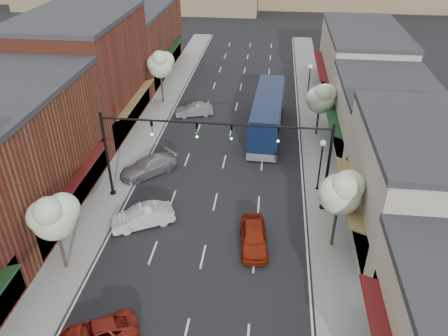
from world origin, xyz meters
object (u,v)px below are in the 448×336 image
(signal_mast_left, at_px, (137,145))
(tree_right_far, at_px, (321,97))
(tree_left_far, at_px, (160,64))
(parked_car_e, at_px, (194,110))
(coach_bus, at_px, (268,114))
(parked_car_c, at_px, (148,166))
(signal_mast_right, at_px, (295,153))
(tree_left_near, at_px, (53,215))
(lamp_post_far, at_px, (309,77))
(parked_car_b, at_px, (142,217))
(parked_car_a, at_px, (97,334))
(lamp_post_near, at_px, (321,157))
(red_hatchback, at_px, (254,237))
(tree_right_near, at_px, (341,191))

(signal_mast_left, distance_m, tree_right_far, 18.39)
(tree_left_far, height_order, parked_car_e, tree_left_far)
(tree_right_far, bearing_deg, coach_bus, 176.75)
(tree_left_far, distance_m, parked_car_e, 6.26)
(parked_car_c, bearing_deg, signal_mast_right, 28.57)
(tree_right_far, xyz_separation_m, tree_left_near, (-16.60, -20.00, 0.23))
(lamp_post_far, bearing_deg, parked_car_b, -118.24)
(tree_right_far, height_order, coach_bus, tree_right_far)
(tree_left_near, distance_m, parked_car_a, 7.14)
(parked_car_e, bearing_deg, lamp_post_near, 27.03)
(signal_mast_left, xyz_separation_m, tree_left_near, (-2.63, -8.05, -0.40))
(tree_right_far, bearing_deg, parked_car_b, -130.60)
(red_hatchback, bearing_deg, parked_car_a, -138.34)
(signal_mast_right, xyz_separation_m, parked_car_e, (-9.89, 15.17, -3.98))
(tree_left_near, distance_m, parked_car_c, 12.14)
(tree_left_near, relative_size, lamp_post_near, 1.28)
(lamp_post_far, xyz_separation_m, parked_car_c, (-13.87, -16.64, -2.29))
(lamp_post_far, xyz_separation_m, parked_car_b, (-12.51, -23.28, -2.28))
(lamp_post_far, bearing_deg, parked_car_c, -129.81)
(red_hatchback, distance_m, parked_car_b, 7.98)
(lamp_post_near, xyz_separation_m, red_hatchback, (-4.63, -7.04, -2.26))
(tree_right_near, height_order, parked_car_e, tree_right_near)
(tree_left_far, xyz_separation_m, parked_car_c, (2.19, -14.58, -3.89))
(coach_bus, relative_size, red_hatchback, 2.83)
(tree_left_near, height_order, parked_car_b, tree_left_near)
(coach_bus, distance_m, parked_car_e, 8.42)
(tree_left_far, bearing_deg, tree_right_near, -52.96)
(tree_left_near, height_order, parked_car_c, tree_left_near)
(parked_car_b, bearing_deg, lamp_post_near, 87.19)
(tree_left_near, distance_m, red_hatchback, 12.45)
(tree_right_near, xyz_separation_m, tree_left_far, (-16.60, 22.00, 0.15))
(lamp_post_near, relative_size, parked_car_a, 1.06)
(parked_car_a, xyz_separation_m, parked_car_e, (0.15, 28.03, 0.07))
(tree_left_far, xyz_separation_m, coach_bus, (11.76, -5.73, -2.65))
(parked_car_c, bearing_deg, tree_left_near, -56.21)
(lamp_post_near, relative_size, coach_bus, 0.36)
(signal_mast_right, height_order, lamp_post_far, signal_mast_right)
(signal_mast_left, distance_m, lamp_post_far, 24.14)
(tree_right_near, height_order, parked_car_a, tree_right_near)
(lamp_post_near, height_order, parked_car_b, lamp_post_near)
(tree_left_far, relative_size, coach_bus, 0.49)
(tree_right_far, distance_m, tree_left_near, 25.99)
(coach_bus, height_order, parked_car_e, coach_bus)
(lamp_post_far, distance_m, parked_car_c, 21.78)
(tree_left_far, distance_m, coach_bus, 13.35)
(signal_mast_right, bearing_deg, tree_left_far, 127.71)
(signal_mast_left, xyz_separation_m, parked_car_b, (0.92, -3.28, -3.90))
(tree_left_far, distance_m, red_hatchback, 25.52)
(tree_right_far, bearing_deg, parked_car_a, -117.23)
(parked_car_a, bearing_deg, signal_mast_right, 113.65)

